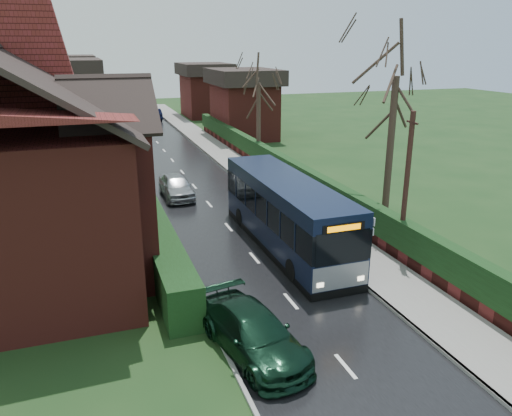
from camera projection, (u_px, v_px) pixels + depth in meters
name	position (u px, v px, depth m)	size (l,w,h in m)	color
ground	(271.00, 278.00, 19.56)	(140.00, 140.00, 0.00)	#25401B
road	(209.00, 204.00, 28.54)	(6.00, 100.00, 0.02)	black
pavement	(278.00, 196.00, 29.84)	(2.50, 100.00, 0.14)	slate
kerb_right	(259.00, 198.00, 29.47)	(0.12, 100.00, 0.14)	gray
kerb_left	(156.00, 209.00, 27.58)	(0.12, 100.00, 0.10)	gray
front_hedge	(152.00, 228.00, 22.59)	(1.20, 16.00, 1.60)	black
picket_fence	(169.00, 233.00, 22.93)	(0.10, 16.00, 0.90)	tan
right_wall_hedge	(302.00, 179.00, 30.02)	(0.60, 50.00, 1.80)	maroon
brick_house	(24.00, 160.00, 19.77)	(9.30, 14.60, 10.30)	maroon
bus	(286.00, 214.00, 22.12)	(2.41, 10.31, 3.13)	black
car_silver	(176.00, 186.00, 29.65)	(1.68, 4.17, 1.42)	#ACAEB1
car_green	(254.00, 333.00, 14.64)	(1.86, 4.59, 1.33)	black
car_distant	(154.00, 114.00, 60.19)	(1.43, 4.10, 1.35)	black
bus_stop_sign	(369.00, 239.00, 18.57)	(0.12, 0.42, 2.76)	slate
telegraph_pole	(406.00, 188.00, 20.27)	(0.22, 0.81, 6.28)	black
tree_right_near	(397.00, 65.00, 23.54)	(4.83, 4.83, 10.42)	#36271F
tree_right_far	(259.00, 77.00, 36.08)	(4.47, 4.47, 8.64)	#372820
tree_house_side	(28.00, 54.00, 28.22)	(4.82, 4.82, 10.96)	#3B2E23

